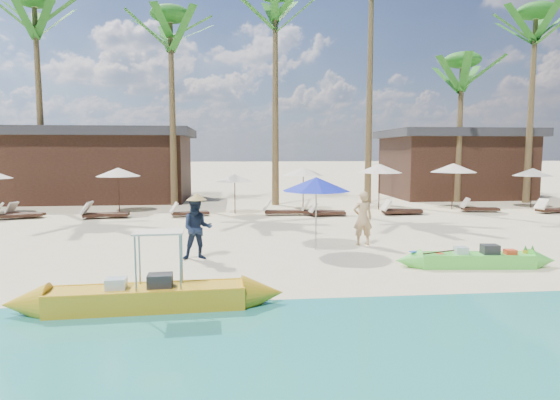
{
  "coord_description": "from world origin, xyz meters",
  "views": [
    {
      "loc": [
        -0.14,
        -11.47,
        2.95
      ],
      "look_at": [
        1.2,
        2.0,
        1.53
      ],
      "focal_mm": 30.0,
      "sensor_mm": 36.0,
      "label": 1
    }
  ],
  "objects": [
    {
      "name": "lounger_9_right",
      "position": [
        14.96,
        9.25,
        0.21
      ],
      "size": [
        1.9,
        0.93,
        0.62
      ],
      "rotation": [
        0.0,
        0.0,
        0.21
      ],
      "color": "#351E16",
      "rests_on": "ground"
    },
    {
      "name": "lounger_3_left",
      "position": [
        -9.57,
        9.7,
        0.21
      ],
      "size": [
        1.97,
        1.13,
        0.64
      ],
      "rotation": [
        0.0,
        0.0,
        0.31
      ],
      "color": "#351E16",
      "rests_on": "ground"
    },
    {
      "name": "resort_parasol_9",
      "position": [
        15.35,
        11.41,
        1.86
      ],
      "size": [
        2.0,
        2.0,
        2.06
      ],
      "color": "#351E16",
      "rests_on": "ground"
    },
    {
      "name": "palm_7",
      "position": [
        16.57,
        13.68,
        8.99
      ],
      "size": [
        2.08,
        2.08,
        11.08
      ],
      "color": "brown",
      "rests_on": "ground"
    },
    {
      "name": "lounger_6_left",
      "position": [
        2.03,
        9.81,
        0.21
      ],
      "size": [
        1.89,
        0.63,
        0.64
      ],
      "rotation": [
        0.0,
        0.0,
        -0.03
      ],
      "color": "#351E16",
      "rests_on": "ground"
    },
    {
      "name": "palm_4",
      "position": [
        2.15,
        14.01,
        9.45
      ],
      "size": [
        2.08,
        2.08,
        11.7
      ],
      "color": "brown",
      "rests_on": "ground"
    },
    {
      "name": "resort_parasol_4",
      "position": [
        -5.69,
        11.76,
        1.94
      ],
      "size": [
        2.08,
        2.08,
        2.15
      ],
      "color": "#351E16",
      "rests_on": "ground"
    },
    {
      "name": "palm_2",
      "position": [
        -10.45,
        15.08,
        9.18
      ],
      "size": [
        2.08,
        2.08,
        11.33
      ],
      "color": "brown",
      "rests_on": "ground"
    },
    {
      "name": "resort_parasol_7",
      "position": [
        7.15,
        11.35,
        2.08
      ],
      "size": [
        2.24,
        2.24,
        2.31
      ],
      "color": "#351E16",
      "rests_on": "ground"
    },
    {
      "name": "wet_sand_strip",
      "position": [
        0.0,
        -5.0,
        0.0
      ],
      "size": [
        240.0,
        4.5,
        0.01
      ],
      "primitive_type": "cube",
      "color": "tan",
      "rests_on": "ground"
    },
    {
      "name": "yellow_canoe",
      "position": [
        -1.75,
        -2.8,
        0.24
      ],
      "size": [
        5.71,
        0.92,
        1.48
      ],
      "rotation": [
        0.0,
        0.0,
        0.05
      ],
      "color": "gold",
      "rests_on": "ground"
    },
    {
      "name": "palm_6",
      "position": [
        12.84,
        14.52,
        7.05
      ],
      "size": [
        2.08,
        2.08,
        8.51
      ],
      "color": "brown",
      "rests_on": "ground"
    },
    {
      "name": "lounger_4_right",
      "position": [
        -6.0,
        9.56,
        0.21
      ],
      "size": [
        1.91,
        1.14,
        0.62
      ],
      "rotation": [
        0.0,
        0.0,
        0.34
      ],
      "color": "#351E16",
      "rests_on": "ground"
    },
    {
      "name": "lounger_5_left",
      "position": [
        -2.23,
        9.81,
        0.2
      ],
      "size": [
        1.82,
        0.98,
        0.59
      ],
      "rotation": [
        0.0,
        0.0,
        0.27
      ],
      "color": "#351E16",
      "rests_on": "ground"
    },
    {
      "name": "lounger_4_left",
      "position": [
        -5.86,
        9.61,
        0.22
      ],
      "size": [
        1.95,
        0.61,
        0.66
      ],
      "rotation": [
        0.0,
        0.0,
        -0.0
      ],
      "color": "#351E16",
      "rests_on": "ground"
    },
    {
      "name": "vendor_green",
      "position": [
        -1.14,
        1.26,
        0.85
      ],
      "size": [
        0.87,
        0.7,
        1.69
      ],
      "primitive_type": "imported",
      "rotation": [
        0.0,
        0.0,
        0.07
      ],
      "color": "#15213B",
      "rests_on": "ground"
    },
    {
      "name": "lounger_6_right",
      "position": [
        3.98,
        9.23,
        0.19
      ],
      "size": [
        1.7,
        0.68,
        0.56
      ],
      "rotation": [
        0.0,
        0.0,
        0.11
      ],
      "color": "#351E16",
      "rests_on": "ground"
    },
    {
      "name": "lounger_7_left",
      "position": [
        3.84,
        9.51,
        0.22
      ],
      "size": [
        2.05,
        1.11,
        0.67
      ],
      "rotation": [
        0.0,
        0.0,
        -0.27
      ],
      "color": "#351E16",
      "rests_on": "ground"
    },
    {
      "name": "resort_parasol_6",
      "position": [
        3.31,
        11.53,
        1.94
      ],
      "size": [
        2.09,
        2.09,
        2.16
      ],
      "color": "#351E16",
      "rests_on": "ground"
    },
    {
      "name": "green_canoe",
      "position": [
        5.99,
        -0.33,
        0.2
      ],
      "size": [
        4.57,
        0.86,
        0.58
      ],
      "rotation": [
        0.0,
        0.0,
        -0.09
      ],
      "color": "#50D841",
      "rests_on": "ground"
    },
    {
      "name": "tourist",
      "position": [
        3.88,
        2.69,
        0.85
      ],
      "size": [
        0.62,
        0.41,
        1.7
      ],
      "primitive_type": "imported",
      "rotation": [
        0.0,
        0.0,
        3.14
      ],
      "color": "tan",
      "rests_on": "ground"
    },
    {
      "name": "pavilion_east",
      "position": [
        14.0,
        17.5,
        2.2
      ],
      "size": [
        8.8,
        6.6,
        4.3
      ],
      "color": "#351E16",
      "rests_on": "ground"
    },
    {
      "name": "lounger_9_left",
      "position": [
        11.65,
        9.98,
        0.2
      ],
      "size": [
        1.84,
        0.83,
        0.6
      ],
      "rotation": [
        0.0,
        0.0,
        -0.17
      ],
      "color": "#351E16",
      "rests_on": "ground"
    },
    {
      "name": "palm_3",
      "position": [
        -3.36,
        14.27,
        8.58
      ],
      "size": [
        2.08,
        2.08,
        10.52
      ],
      "color": "brown",
      "rests_on": "ground"
    },
    {
      "name": "resort_parasol_8",
      "position": [
        10.89,
        11.11,
        2.1
      ],
      "size": [
        2.26,
        2.26,
        2.33
      ],
      "color": "#351E16",
      "rests_on": "ground"
    },
    {
      "name": "blue_umbrella",
      "position": [
        2.29,
        2.14,
        1.97
      ],
      "size": [
        2.03,
        2.03,
        2.18
      ],
      "color": "#99999E",
      "rests_on": "ground"
    },
    {
      "name": "lounger_7_right",
      "position": [
        7.61,
        9.68,
        0.22
      ],
      "size": [
        1.98,
        1.0,
        0.64
      ],
      "rotation": [
        0.0,
        0.0,
        -0.23
      ],
      "color": "#351E16",
      "rests_on": "ground"
    },
    {
      "name": "palm_5",
      "position": [
        7.45,
        14.38,
        10.82
      ],
      "size": [
        2.08,
        2.08,
        13.6
      ],
      "color": "brown",
      "rests_on": "ground"
    },
    {
      "name": "lounger_3_right",
      "position": [
        -9.52,
        10.29,
        0.2
      ],
      "size": [
        1.82,
        1.04,
        0.59
      ],
      "rotation": [
        0.0,
        0.0,
        -0.31
      ],
      "color": "#351E16",
      "rests_on": "ground"
    },
    {
      "name": "ground",
      "position": [
        0.0,
        0.0,
        0.0
      ],
      "size": [
        240.0,
        240.0,
        0.0
      ],
      "primitive_type": "plane",
      "color": "beige",
      "rests_on": "ground"
    },
    {
      "name": "resort_parasol_5",
      "position": [
        -0.09,
        10.57,
        1.7
      ],
      "size": [
        1.83,
        1.83,
        1.88
      ],
      "color": "#351E16",
      "rests_on": "ground"
    },
    {
      "name": "pavilion_west",
      "position": [
        -8.0,
        17.5,
        2.19
      ],
      "size": [
        10.8,
        6.6,
        4.3
      ],
      "color": "#351E16",
      "rests_on": "ground"
    },
    {
      "name": "lounger_8_left",
      "position": [
        7.48,
        9.37,
        0.21
      ],
      "size": [
        1.87,
        0.69,
        0.62
      ],
      "rotation": [
        0.0,
        0.0,
        0.07
      ],
      "color": "#351E16",
      "rests_on": "ground"
    }
  ]
}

